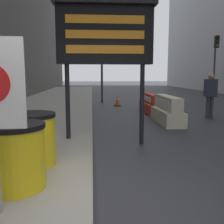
{
  "coord_description": "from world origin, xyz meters",
  "views": [
    {
      "loc": [
        0.01,
        -2.88,
        1.59
      ],
      "look_at": [
        0.46,
        3.15,
        0.73
      ],
      "focal_mm": 42.0,
      "sensor_mm": 36.0,
      "label": 1
    }
  ],
  "objects_px": {
    "barrel_drum_middle": "(31,139)",
    "traffic_light_far_side": "(216,53)",
    "traffic_cone_mid": "(117,101)",
    "traffic_light_near_curb": "(102,54)",
    "message_board": "(105,36)",
    "traffic_cone_near": "(150,107)",
    "jersey_barrier_cream": "(167,111)",
    "barrel_drum_foreground": "(15,156)",
    "jersey_barrier_red_striped": "(150,104)",
    "pedestrian_worker": "(210,92)"
  },
  "relations": [
    {
      "from": "barrel_drum_middle",
      "to": "pedestrian_worker",
      "type": "xyz_separation_m",
      "value": [
        5.27,
        5.12,
        0.39
      ]
    },
    {
      "from": "barrel_drum_middle",
      "to": "message_board",
      "type": "bearing_deg",
      "value": 53.51
    },
    {
      "from": "jersey_barrier_cream",
      "to": "traffic_cone_near",
      "type": "relative_size",
      "value": 3.25
    },
    {
      "from": "jersey_barrier_red_striped",
      "to": "traffic_light_far_side",
      "type": "xyz_separation_m",
      "value": [
        6.36,
        7.47,
        2.77
      ]
    },
    {
      "from": "barrel_drum_foreground",
      "to": "traffic_cone_mid",
      "type": "bearing_deg",
      "value": 77.29
    },
    {
      "from": "barrel_drum_foreground",
      "to": "message_board",
      "type": "bearing_deg",
      "value": 63.75
    },
    {
      "from": "message_board",
      "to": "jersey_barrier_red_striped",
      "type": "relative_size",
      "value": 1.45
    },
    {
      "from": "traffic_light_far_side",
      "to": "pedestrian_worker",
      "type": "height_order",
      "value": "traffic_light_far_side"
    },
    {
      "from": "jersey_barrier_cream",
      "to": "traffic_light_near_curb",
      "type": "height_order",
      "value": "traffic_light_near_curb"
    },
    {
      "from": "traffic_light_near_curb",
      "to": "pedestrian_worker",
      "type": "height_order",
      "value": "traffic_light_near_curb"
    },
    {
      "from": "traffic_cone_mid",
      "to": "barrel_drum_middle",
      "type": "bearing_deg",
      "value": -103.82
    },
    {
      "from": "barrel_drum_foreground",
      "to": "traffic_cone_near",
      "type": "height_order",
      "value": "barrel_drum_foreground"
    },
    {
      "from": "barrel_drum_foreground",
      "to": "traffic_light_far_side",
      "type": "distance_m",
      "value": 18.27
    },
    {
      "from": "traffic_cone_near",
      "to": "traffic_cone_mid",
      "type": "height_order",
      "value": "traffic_cone_near"
    },
    {
      "from": "barrel_drum_foreground",
      "to": "pedestrian_worker",
      "type": "bearing_deg",
      "value": 48.6
    },
    {
      "from": "barrel_drum_middle",
      "to": "message_board",
      "type": "xyz_separation_m",
      "value": [
        1.26,
        1.71,
        1.85
      ]
    },
    {
      "from": "jersey_barrier_cream",
      "to": "traffic_light_far_side",
      "type": "bearing_deg",
      "value": 57.74
    },
    {
      "from": "traffic_cone_mid",
      "to": "traffic_light_far_side",
      "type": "height_order",
      "value": "traffic_light_far_side"
    },
    {
      "from": "jersey_barrier_red_striped",
      "to": "traffic_light_near_curb",
      "type": "xyz_separation_m",
      "value": [
        -1.91,
        3.87,
        2.39
      ]
    },
    {
      "from": "barrel_drum_middle",
      "to": "barrel_drum_foreground",
      "type": "bearing_deg",
      "value": -90.6
    },
    {
      "from": "jersey_barrier_cream",
      "to": "traffic_cone_mid",
      "type": "height_order",
      "value": "jersey_barrier_cream"
    },
    {
      "from": "jersey_barrier_cream",
      "to": "traffic_cone_mid",
      "type": "bearing_deg",
      "value": 103.54
    },
    {
      "from": "message_board",
      "to": "traffic_light_far_side",
      "type": "xyz_separation_m",
      "value": [
        8.54,
        12.63,
        0.68
      ]
    },
    {
      "from": "jersey_barrier_red_striped",
      "to": "pedestrian_worker",
      "type": "xyz_separation_m",
      "value": [
        1.83,
        -1.75,
        0.62
      ]
    },
    {
      "from": "traffic_light_far_side",
      "to": "traffic_cone_mid",
      "type": "bearing_deg",
      "value": -145.62
    },
    {
      "from": "barrel_drum_middle",
      "to": "traffic_light_far_side",
      "type": "relative_size",
      "value": 0.19
    },
    {
      "from": "jersey_barrier_red_striped",
      "to": "traffic_cone_mid",
      "type": "bearing_deg",
      "value": 117.06
    },
    {
      "from": "traffic_cone_mid",
      "to": "traffic_light_near_curb",
      "type": "relative_size",
      "value": 0.15
    },
    {
      "from": "barrel_drum_foreground",
      "to": "barrel_drum_middle",
      "type": "distance_m",
      "value": 0.87
    },
    {
      "from": "barrel_drum_foreground",
      "to": "jersey_barrier_red_striped",
      "type": "relative_size",
      "value": 0.38
    },
    {
      "from": "jersey_barrier_cream",
      "to": "pedestrian_worker",
      "type": "xyz_separation_m",
      "value": [
        1.83,
        0.85,
        0.58
      ]
    },
    {
      "from": "jersey_barrier_red_striped",
      "to": "traffic_cone_mid",
      "type": "height_order",
      "value": "jersey_barrier_red_striped"
    },
    {
      "from": "jersey_barrier_red_striped",
      "to": "message_board",
      "type": "bearing_deg",
      "value": -112.9
    },
    {
      "from": "traffic_light_far_side",
      "to": "traffic_light_near_curb",
      "type": "bearing_deg",
      "value": -156.48
    },
    {
      "from": "jersey_barrier_cream",
      "to": "pedestrian_worker",
      "type": "relative_size",
      "value": 1.25
    },
    {
      "from": "barrel_drum_middle",
      "to": "traffic_light_far_side",
      "type": "bearing_deg",
      "value": 55.66
    },
    {
      "from": "barrel_drum_middle",
      "to": "message_board",
      "type": "height_order",
      "value": "message_board"
    },
    {
      "from": "traffic_cone_near",
      "to": "traffic_cone_mid",
      "type": "relative_size",
      "value": 1.13
    },
    {
      "from": "barrel_drum_foreground",
      "to": "pedestrian_worker",
      "type": "height_order",
      "value": "pedestrian_worker"
    },
    {
      "from": "message_board",
      "to": "traffic_cone_near",
      "type": "bearing_deg",
      "value": 65.39
    },
    {
      "from": "jersey_barrier_cream",
      "to": "traffic_light_near_curb",
      "type": "distance_m",
      "value": 7.14
    },
    {
      "from": "jersey_barrier_red_striped",
      "to": "traffic_cone_near",
      "type": "relative_size",
      "value": 3.43
    },
    {
      "from": "message_board",
      "to": "traffic_cone_near",
      "type": "distance_m",
      "value": 5.3
    },
    {
      "from": "traffic_light_near_curb",
      "to": "jersey_barrier_red_striped",
      "type": "bearing_deg",
      "value": -63.73
    },
    {
      "from": "jersey_barrier_cream",
      "to": "barrel_drum_foreground",
      "type": "bearing_deg",
      "value": -123.88
    },
    {
      "from": "jersey_barrier_red_striped",
      "to": "traffic_cone_near",
      "type": "distance_m",
      "value": 0.76
    },
    {
      "from": "traffic_light_near_curb",
      "to": "traffic_light_far_side",
      "type": "relative_size",
      "value": 0.87
    },
    {
      "from": "jersey_barrier_red_striped",
      "to": "traffic_light_near_curb",
      "type": "relative_size",
      "value": 0.58
    },
    {
      "from": "message_board",
      "to": "traffic_light_near_curb",
      "type": "xyz_separation_m",
      "value": [
        0.27,
        9.03,
        0.31
      ]
    },
    {
      "from": "traffic_cone_mid",
      "to": "pedestrian_worker",
      "type": "xyz_separation_m",
      "value": [
        3.01,
        -4.07,
        0.7
      ]
    }
  ]
}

